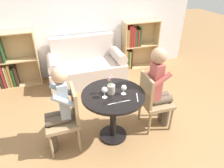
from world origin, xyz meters
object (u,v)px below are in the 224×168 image
person_right (159,87)px  flower_vase (111,88)px  person_left (58,109)px  bookshelf_right (135,44)px  couch (86,67)px  chair_left (67,116)px  chair_right (153,100)px  wine_glass_left (105,90)px  wine_glass_right (124,88)px  bookshelf_left (11,63)px

person_right → flower_vase: (-0.73, -0.01, 0.14)m
person_left → bookshelf_right: bearing=135.4°
couch → person_right: person_right is taller
chair_left → person_left: 0.17m
bookshelf_right → chair_right: (-0.62, -2.01, -0.09)m
wine_glass_left → wine_glass_right: (0.26, -0.00, -0.02)m
wine_glass_right → couch: bearing=94.0°
bookshelf_right → chair_right: bearing=-107.2°
chair_right → person_right: person_right is taller
person_left → flower_vase: 0.72m
bookshelf_right → person_right: size_ratio=0.87×
person_left → wine_glass_left: (0.58, -0.09, 0.22)m
couch → flower_vase: (-0.02, -1.76, 0.53)m
couch → person_right: (0.71, -1.75, 0.39)m
chair_right → flower_vase: bearing=93.1°
bookshelf_right → wine_glass_left: 2.52m
bookshelf_right → bookshelf_left: bearing=-180.0°
bookshelf_right → person_left: person_left is taller
bookshelf_left → wine_glass_right: (1.60, -2.09, 0.33)m
bookshelf_left → person_right: (2.18, -2.02, 0.19)m
bookshelf_left → person_right: person_right is taller
chair_right → person_left: (-1.34, 0.02, 0.14)m
person_right → wine_glass_right: bearing=99.3°
wine_glass_right → bookshelf_left: bearing=127.4°
bookshelf_left → flower_vase: bearing=-54.4°
chair_left → person_right: person_right is taller
wine_glass_right → chair_right: bearing=9.0°
bookshelf_left → wine_glass_left: 2.51m
flower_vase → person_right: bearing=0.6°
couch → bookshelf_left: (-1.47, 0.27, 0.20)m
chair_left → person_left: bearing=-89.9°
bookshelf_right → wine_glass_right: size_ratio=8.53×
person_left → wine_glass_left: person_left is taller
couch → chair_left: bearing=-109.8°
couch → flower_vase: flower_vase is taller
person_left → flower_vase: size_ratio=4.34×
couch → person_left: (-0.71, -1.73, 0.33)m
chair_right → person_left: person_left is taller
person_left → wine_glass_right: (0.84, -0.10, 0.20)m
bookshelf_right → wine_glass_right: bearing=-118.1°
bookshelf_left → person_right: size_ratio=0.87×
chair_left → chair_right: bearing=89.0°
bookshelf_left → person_left: person_left is taller
bookshelf_right → chair_left: size_ratio=1.25×
wine_glass_right → flower_vase: size_ratio=0.47×
couch → bookshelf_left: bearing=169.8°
wine_glass_left → chair_left: bearing=169.2°
chair_right → wine_glass_left: 0.84m
chair_left → person_left: person_left is taller
chair_right → couch: bearing=21.6°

